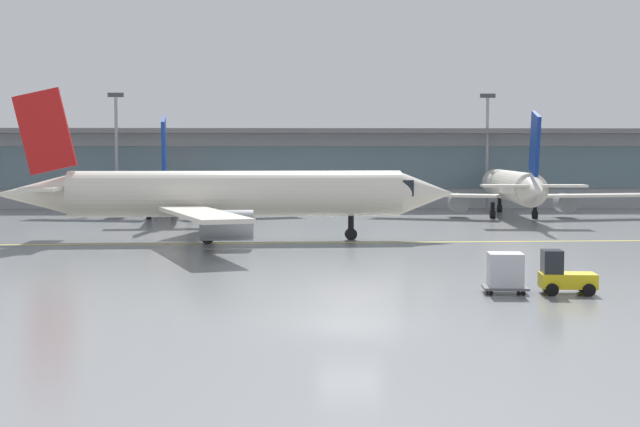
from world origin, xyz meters
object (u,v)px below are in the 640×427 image
at_px(gate_airplane_1, 170,188).
at_px(apron_light_mast_2, 487,146).
at_px(gate_airplane_2, 512,187).
at_px(baggage_tug, 563,275).
at_px(taxiing_regional_jet, 230,195).
at_px(apron_light_mast_1, 116,146).
at_px(cargo_dolly_lead, 505,271).

height_order(gate_airplane_1, apron_light_mast_2, apron_light_mast_2).
relative_size(gate_airplane_2, baggage_tug, 11.68).
bearing_deg(taxiing_regional_jet, apron_light_mast_1, 110.81).
bearing_deg(baggage_tug, taxiing_regional_jet, 128.49).
xyz_separation_m(baggage_tug, apron_light_mast_1, (-33.15, 63.61, 6.58)).
bearing_deg(apron_light_mast_2, gate_airplane_2, -91.69).
distance_m(gate_airplane_1, gate_airplane_2, 35.44).
distance_m(baggage_tug, cargo_dolly_lead, 2.72).
xyz_separation_m(baggage_tug, cargo_dolly_lead, (-2.70, 0.26, 0.16)).
bearing_deg(baggage_tug, cargo_dolly_lead, 180.00).
relative_size(gate_airplane_1, taxiing_regional_jet, 0.87).
distance_m(baggage_tug, apron_light_mast_1, 72.03).
xyz_separation_m(gate_airplane_1, cargo_dolly_lead, (22.92, -52.16, -1.97)).
bearing_deg(baggage_tug, gate_airplane_1, 121.45).
height_order(cargo_dolly_lead, apron_light_mast_2, apron_light_mast_2).
xyz_separation_m(gate_airplane_2, apron_light_mast_2, (0.43, 14.41, 4.38)).
relative_size(gate_airplane_1, apron_light_mast_2, 2.22).
relative_size(taxiing_regional_jet, apron_light_mast_1, 2.58).
height_order(gate_airplane_1, cargo_dolly_lead, gate_airplane_1).
height_order(gate_airplane_2, apron_light_mast_1, apron_light_mast_1).
relative_size(gate_airplane_1, apron_light_mast_1, 2.24).
xyz_separation_m(taxiing_regional_jet, apron_light_mast_1, (-15.54, 36.57, 4.00)).
height_order(gate_airplane_1, apron_light_mast_1, apron_light_mast_1).
relative_size(taxiing_regional_jet, baggage_tug, 12.86).
relative_size(cargo_dolly_lead, apron_light_mast_1, 0.17).
bearing_deg(taxiing_regional_jet, gate_airplane_2, 39.53).
height_order(taxiing_regional_jet, cargo_dolly_lead, taxiing_regional_jet).
xyz_separation_m(taxiing_regional_jet, cargo_dolly_lead, (14.92, -26.79, -2.42)).
relative_size(gate_airplane_2, cargo_dolly_lead, 14.17).
bearing_deg(cargo_dolly_lead, gate_airplane_1, 119.13).
relative_size(gate_airplane_1, cargo_dolly_lead, 13.59).
distance_m(gate_airplane_2, baggage_tug, 52.50).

